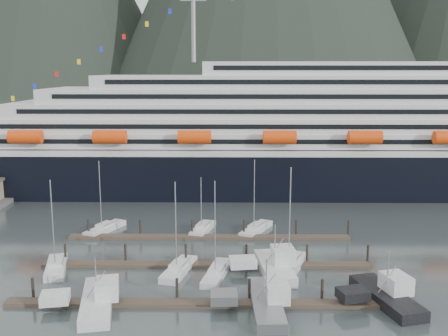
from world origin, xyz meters
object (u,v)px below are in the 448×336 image
Objects in this scene: sailboat_g at (256,229)px; trawler_a at (96,300)px; trawler_c at (265,302)px; trawler_e at (274,266)px; sailboat_a at (56,268)px; sailboat_d at (217,273)px; sailboat_c at (179,270)px; sailboat_h at (290,266)px; sailboat_e at (105,229)px; cruise_ship at (361,140)px; sailboat_f at (203,229)px; trawler_d at (385,295)px.

trawler_a is at bearing 171.64° from sailboat_g.
trawler_c is 1.09× the size of trawler_e.
sailboat_a is 23.27m from sailboat_d.
sailboat_a reaches higher than trawler_a.
trawler_e is at bearing -68.75° from sailboat_d.
sailboat_h is (16.07, 1.70, 0.03)m from sailboat_c.
sailboat_h is at bearing -63.13° from sailboat_d.
cruise_ship is at bearing -33.59° from sailboat_e.
sailboat_g reaches higher than sailboat_e.
sailboat_a is 1.33× the size of sailboat_f.
sailboat_h is at bearing -101.71° from sailboat_a.
trawler_a is at bearing 87.15° from trawler_c.
sailboat_a is 17.77m from sailboat_c.
sailboat_c is (-38.73, -54.40, -11.62)m from cruise_ship.
sailboat_g is (9.53, -0.00, 0.01)m from sailboat_f.
trawler_c is 15.18m from trawler_d.
sailboat_c is 13.50m from trawler_e.
sailboat_h is 28.22m from trawler_a.
trawler_d is at bearing -85.54° from trawler_c.
sailboat_c is 24.65m from sailboat_e.
sailboat_c is 14.37m from trawler_a.
trawler_d reaches higher than trawler_a.
sailboat_e is 0.98× the size of sailboat_g.
sailboat_a is 1.13× the size of trawler_e.
sailboat_f reaches higher than trawler_a.
sailboat_g is at bearing -75.95° from sailboat_f.
sailboat_a is 31.58m from trawler_c.
sailboat_a reaches higher than sailboat_e.
sailboat_g reaches higher than trawler_c.
sailboat_e is 31.22m from trawler_a.
cruise_ship reaches higher than sailboat_d.
trawler_d is (41.72, -28.95, 0.51)m from sailboat_e.
cruise_ship is 65.98m from trawler_d.
trawler_d is 16.26m from trawler_e.
sailboat_c is 28.22m from trawler_d.
sailboat_h is at bearing -96.19° from sailboat_e.
sailboat_g is at bearing -5.82° from sailboat_d.
trawler_d is at bearing -101.32° from sailboat_e.
sailboat_c is 1.03× the size of trawler_c.
sailboat_a is 1.06× the size of trawler_a.
sailboat_a is 33.85m from sailboat_h.
sailboat_h is 15.35m from trawler_d.
trawler_c is (20.54, -0.15, -0.02)m from trawler_a.
trawler_c is (29.26, -11.89, 0.45)m from sailboat_a.
sailboat_h reaches higher than trawler_e.
sailboat_a is at bearing 82.11° from trawler_e.
sailboat_f is (2.40, 19.45, -0.03)m from sailboat_c.
sailboat_g is at bearing -2.53° from trawler_e.
sailboat_h is at bearing -113.26° from cruise_ship.
sailboat_e is at bearing 0.41° from trawler_a.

